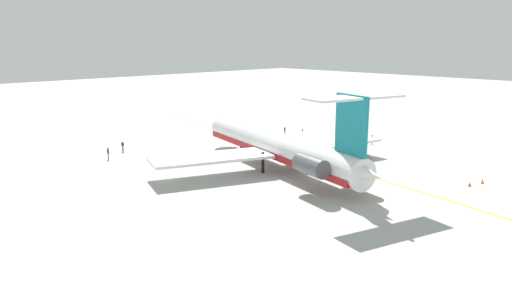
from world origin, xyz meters
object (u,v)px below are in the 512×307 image
Objects in this scene: safety_cone_tail at (470,184)px; safety_cone_wingtip at (302,130)px; ground_crew_near_nose at (108,152)px; main_jetliner at (282,147)px; ground_crew_portside at (372,138)px; safety_cone_nose at (482,181)px; ground_crew_near_tail at (285,130)px; ground_crew_starboard at (123,145)px.

safety_cone_wingtip is at bearing -19.41° from safety_cone_tail.
safety_cone_tail is at bearing -46.40° from ground_crew_near_nose.
ground_crew_portside is at bearing -72.82° from main_jetliner.
ground_crew_portside is 3.15× the size of safety_cone_tail.
safety_cone_tail is (-21.83, 12.20, -0.82)m from ground_crew_portside.
ground_crew_near_nose reaches higher than safety_cone_nose.
safety_cone_wingtip is 1.00× the size of safety_cone_tail.
ground_crew_near_tail reaches higher than ground_crew_near_nose.
ground_crew_starboard is at bearing 35.21° from main_jetliner.
ground_crew_starboard is (3.18, -4.14, -0.03)m from ground_crew_near_nose.
main_jetliner is 22.95m from ground_crew_portside.
ground_crew_starboard is at bearing 51.41° from ground_crew_near_nose.
safety_cone_tail is at bearing 77.14° from safety_cone_nose.
ground_crew_starboard is (8.38, 27.91, -0.03)m from ground_crew_near_tail.
ground_crew_near_tail is 5.79m from safety_cone_wingtip.
safety_cone_nose is 1.00× the size of safety_cone_wingtip.
ground_crew_starboard is 2.98× the size of safety_cone_nose.
ground_crew_near_nose reaches higher than safety_cone_wingtip.
ground_crew_portside is 24.46m from safety_cone_nose.
ground_crew_portside is 16.31m from safety_cone_wingtip.
main_jetliner reaches higher than safety_cone_tail.
ground_crew_near_tail reaches higher than safety_cone_nose.
main_jetliner reaches higher than safety_cone_nose.
ground_crew_starboard is at bearing 23.81° from safety_cone_tail.
ground_crew_portside is (-15.51, -4.47, 0.03)m from ground_crew_near_tail.
safety_cone_tail is (-20.69, -10.63, -2.83)m from main_jetliner.
ground_crew_starboard is 34.46m from safety_cone_wingtip.
safety_cone_wingtip is (16.25, -1.22, -0.82)m from ground_crew_portside.
ground_crew_starboard is (23.89, 32.38, -0.06)m from ground_crew_portside.
ground_crew_near_tail is 29.14m from ground_crew_starboard.
ground_crew_portside reaches higher than safety_cone_wingtip.
safety_cone_wingtip and safety_cone_tail have the same top height.
ground_crew_near_nose is at bearing -172.06° from ground_crew_portside.
ground_crew_near_nose is at bearing 17.80° from ground_crew_near_tail.
ground_crew_starboard reaches higher than safety_cone_tail.
ground_crew_near_nose is 38.01m from safety_cone_wingtip.
safety_cone_tail is at bearing -138.49° from main_jetliner.
ground_crew_near_tail is 0.97× the size of ground_crew_portside.
ground_crew_starboard is 2.98× the size of safety_cone_tail.
ground_crew_portside is 3.15× the size of safety_cone_wingtip.
main_jetliner is 26.87m from ground_crew_starboard.
safety_cone_nose is (-37.87, 5.40, -0.79)m from ground_crew_near_tail.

